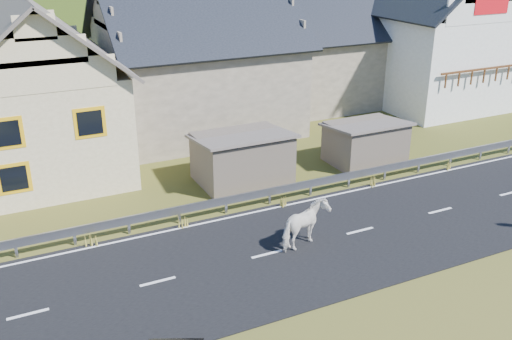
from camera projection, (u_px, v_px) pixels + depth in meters
ground at (360, 232)px, 21.85m from camera, size 160.00×160.00×0.00m
road at (360, 231)px, 21.84m from camera, size 60.00×7.00×0.04m
lane_markings at (360, 231)px, 21.84m from camera, size 60.00×6.60×0.01m
guardrail at (311, 184)px, 24.71m from camera, size 28.10×0.09×0.75m
shed_left at (242, 158)px, 26.05m from camera, size 4.30×3.30×2.40m
shed_right at (365, 143)px, 28.29m from camera, size 3.80×2.90×2.20m
house_cream at (33, 81)px, 26.17m from camera, size 7.80×9.80×8.30m
house_stone_a at (195, 49)px, 32.19m from camera, size 10.80×9.80×8.90m
house_stone_b at (326, 38)px, 38.04m from camera, size 9.80×8.80×8.10m
house_white at (428, 26)px, 37.65m from camera, size 8.80×10.80×9.70m
mountain at (37, 41)px, 181.43m from camera, size 440.00×280.00×260.00m
horse at (305, 225)px, 20.49m from camera, size 1.58×2.18×1.68m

